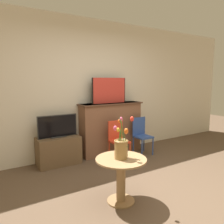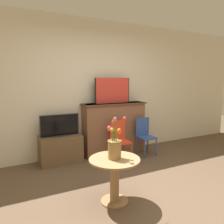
{
  "view_description": "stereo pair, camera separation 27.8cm",
  "coord_description": "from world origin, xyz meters",
  "px_view_note": "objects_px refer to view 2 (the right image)",
  "views": [
    {
      "loc": [
        -1.88,
        -1.86,
        1.49
      ],
      "look_at": [
        -0.02,
        1.18,
        0.99
      ],
      "focal_mm": 35.0,
      "sensor_mm": 36.0,
      "label": 1
    },
    {
      "loc": [
        -1.64,
        -2.0,
        1.49
      ],
      "look_at": [
        -0.02,
        1.18,
        0.99
      ],
      "focal_mm": 35.0,
      "sensor_mm": 36.0,
      "label": 2
    }
  ],
  "objects_px": {
    "painting": "(113,91)",
    "chair_blue": "(145,134)",
    "vase_tulips": "(115,147)",
    "chair_red": "(120,138)",
    "tv_monitor": "(60,126)"
  },
  "relations": [
    {
      "from": "tv_monitor",
      "to": "chair_blue",
      "type": "height_order",
      "value": "tv_monitor"
    },
    {
      "from": "painting",
      "to": "vase_tulips",
      "type": "bearing_deg",
      "value": -116.42
    },
    {
      "from": "painting",
      "to": "vase_tulips",
      "type": "distance_m",
      "value": 1.98
    },
    {
      "from": "tv_monitor",
      "to": "chair_red",
      "type": "xyz_separation_m",
      "value": [
        1.03,
        -0.38,
        -0.26
      ]
    },
    {
      "from": "tv_monitor",
      "to": "chair_blue",
      "type": "xyz_separation_m",
      "value": [
        1.64,
        -0.33,
        -0.26
      ]
    },
    {
      "from": "vase_tulips",
      "to": "chair_blue",
      "type": "bearing_deg",
      "value": 43.46
    },
    {
      "from": "tv_monitor",
      "to": "chair_red",
      "type": "relative_size",
      "value": 0.94
    },
    {
      "from": "chair_blue",
      "to": "vase_tulips",
      "type": "height_order",
      "value": "vase_tulips"
    },
    {
      "from": "painting",
      "to": "tv_monitor",
      "type": "relative_size",
      "value": 1.09
    },
    {
      "from": "painting",
      "to": "chair_red",
      "type": "xyz_separation_m",
      "value": [
        -0.07,
        -0.43,
        -0.88
      ]
    },
    {
      "from": "vase_tulips",
      "to": "tv_monitor",
      "type": "bearing_deg",
      "value": 99.19
    },
    {
      "from": "painting",
      "to": "chair_blue",
      "type": "relative_size",
      "value": 1.03
    },
    {
      "from": "chair_red",
      "to": "vase_tulips",
      "type": "xyz_separation_m",
      "value": [
        -0.77,
        -1.25,
        0.28
      ]
    },
    {
      "from": "painting",
      "to": "vase_tulips",
      "type": "relative_size",
      "value": 1.45
    },
    {
      "from": "tv_monitor",
      "to": "vase_tulips",
      "type": "relative_size",
      "value": 1.33
    }
  ]
}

